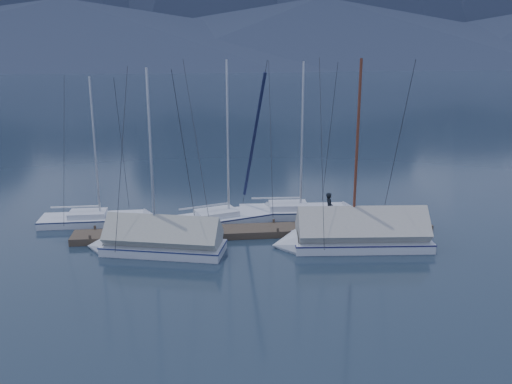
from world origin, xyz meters
The scene contains 9 objects.
ground centered at (0.00, 0.00, 0.00)m, with size 1000.00×1000.00×0.00m, color black.
dock centered at (0.00, 2.00, 0.11)m, with size 18.00×1.50×0.54m.
mooring_posts centered at (-0.50, 2.00, 0.35)m, with size 15.12×1.52×0.35m.
sailboat_open_left centered at (-7.61, 4.71, 0.15)m, with size 6.41×2.75×8.47m.
sailboat_open_mid centered at (-0.76, 4.29, 0.16)m, with size 7.34×4.19×9.36m.
sailboat_open_right centered at (3.31, 4.77, 0.16)m, with size 7.08×3.00×9.24m.
sailboat_covered_near centered at (4.15, -0.27, 0.48)m, with size 7.56×3.19×9.62m.
sailboat_covered_far centered at (-4.99, 0.13, 0.45)m, with size 6.78×3.57×9.11m.
person centered at (3.84, 2.45, 1.13)m, with size 0.58×0.38×1.58m, color black.
Camera 1 is at (-2.97, -23.60, 9.16)m, focal length 38.00 mm.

